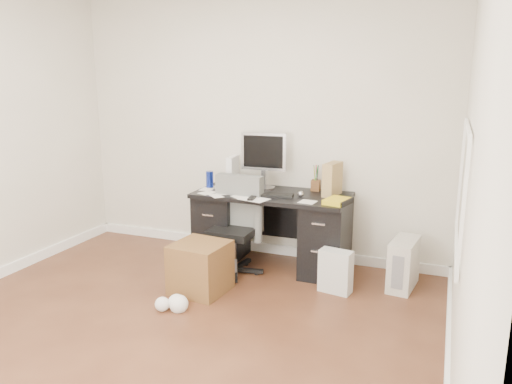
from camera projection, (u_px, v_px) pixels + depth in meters
ground at (158, 337)px, 3.66m from camera, size 4.00×4.00×0.00m
room_shell at (153, 108)px, 3.30m from camera, size 4.02×4.02×2.71m
desk at (272, 227)px, 4.96m from camera, size 1.50×0.70×0.75m
loose_papers at (251, 192)px, 4.90m from camera, size 1.10×0.60×0.00m
lcd_monitor at (264, 161)px, 4.99m from camera, size 0.48×0.29×0.58m
keyboard at (272, 195)px, 4.75m from camera, size 0.41×0.20×0.02m
computer_mouse at (301, 194)px, 4.70m from camera, size 0.08×0.08×0.06m
travel_mug at (210, 179)px, 5.11m from camera, size 0.08×0.08×0.17m
white_binder at (233, 171)px, 5.17m from camera, size 0.16×0.28×0.31m
magazine_file at (332, 179)px, 4.75m from camera, size 0.18×0.29×0.32m
pen_cup at (316, 178)px, 4.95m from camera, size 0.11×0.11×0.26m
yellow_book at (338, 201)px, 4.47m from camera, size 0.25×0.29×0.04m
paper_remote at (254, 198)px, 4.63m from camera, size 0.30×0.26×0.02m
office_chair at (233, 226)px, 4.75m from camera, size 0.54×0.54×0.94m
pc_tower at (404, 264)px, 4.47m from camera, size 0.26×0.47×0.45m
shopping_bag at (336, 271)px, 4.38m from camera, size 0.31×0.25×0.38m
wicker_basket at (200, 267)px, 4.39m from camera, size 0.48×0.48×0.44m
desk_printer at (218, 270)px, 4.69m from camera, size 0.30×0.25×0.17m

